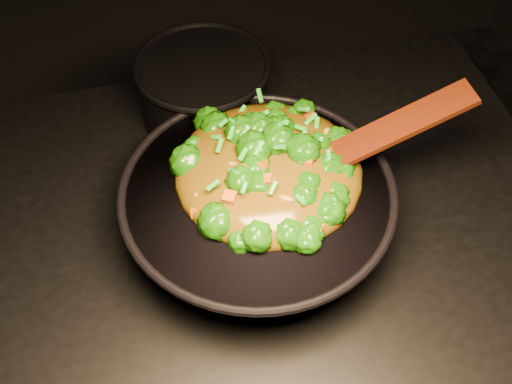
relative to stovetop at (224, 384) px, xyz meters
name	(u,v)px	position (x,y,z in m)	size (l,w,h in m)	color
stovetop	(224,384)	(0.00, 0.00, 0.00)	(1.20, 0.90, 0.90)	black
wok	(258,214)	(0.08, 0.04, 0.51)	(0.39, 0.39, 0.11)	black
stir_fry	(269,152)	(0.10, 0.07, 0.61)	(0.28, 0.28, 0.10)	#195C06
spatula	(368,141)	(0.25, 0.05, 0.61)	(0.32, 0.05, 0.01)	#361106
back_pot	(204,91)	(0.05, 0.32, 0.51)	(0.22, 0.22, 0.13)	black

